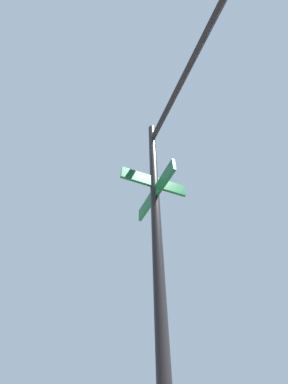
% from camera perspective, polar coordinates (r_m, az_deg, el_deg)
% --- Properties ---
extents(traffic_signal_near, '(2.05, 2.96, 5.39)m').
position_cam_1_polar(traffic_signal_near, '(2.37, 16.74, 22.11)').
color(traffic_signal_near, black).
rests_on(traffic_signal_near, ground_plane).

